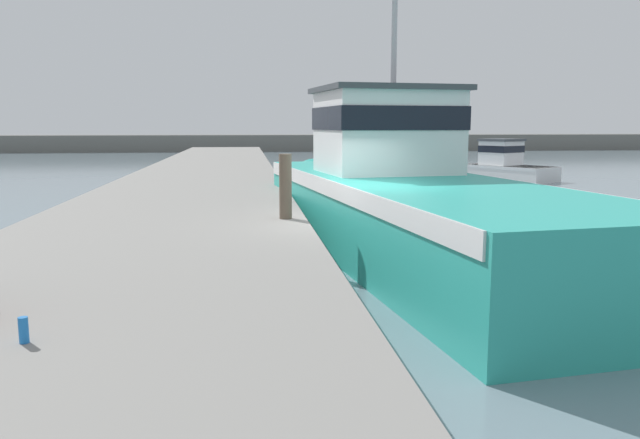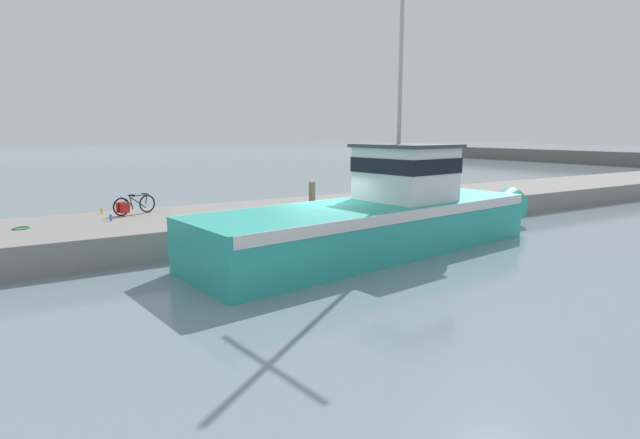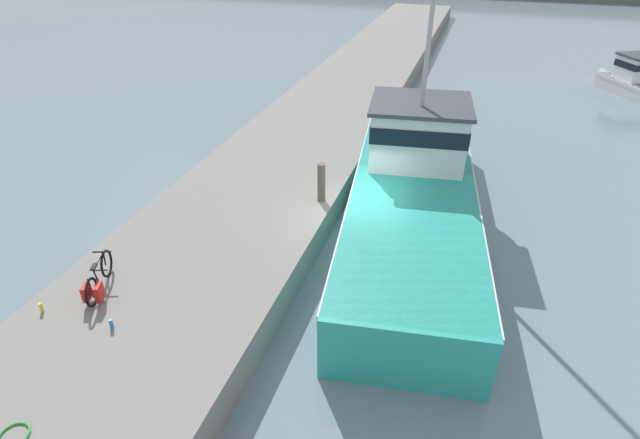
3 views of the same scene
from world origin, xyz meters
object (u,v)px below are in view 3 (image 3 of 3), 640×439
(mooring_post, at_px, (321,183))
(water_bottle_by_bike, at_px, (41,307))
(fishing_boat_main, at_px, (413,185))
(boat_red_outer, at_px, (637,80))
(water_bottle_on_curb, at_px, (111,324))
(bicycle_touring, at_px, (97,281))

(mooring_post, relative_size, water_bottle_by_bike, 5.49)
(fishing_boat_main, bearing_deg, boat_red_outer, 52.78)
(mooring_post, bearing_deg, fishing_boat_main, 27.78)
(water_bottle_by_bike, distance_m, water_bottle_on_curb, 1.81)
(water_bottle_on_curb, bearing_deg, bicycle_touring, 138.60)
(water_bottle_by_bike, bearing_deg, bicycle_touring, 48.43)
(bicycle_touring, bearing_deg, mooring_post, 37.31)
(water_bottle_by_bike, xyz_separation_m, water_bottle_on_curb, (1.81, 0.04, -0.00))
(bicycle_touring, xyz_separation_m, water_bottle_on_curb, (1.00, -0.88, -0.24))
(boat_red_outer, xyz_separation_m, mooring_post, (-12.26, -18.25, 0.82))
(bicycle_touring, bearing_deg, fishing_boat_main, 28.26)
(bicycle_touring, height_order, water_bottle_by_bike, bicycle_touring)
(fishing_boat_main, height_order, water_bottle_on_curb, fishing_boat_main)
(boat_red_outer, xyz_separation_m, bicycle_touring, (-15.86, -24.02, 0.55))
(boat_red_outer, bearing_deg, bicycle_touring, -153.58)
(bicycle_touring, height_order, water_bottle_on_curb, bicycle_touring)
(boat_red_outer, xyz_separation_m, water_bottle_by_bike, (-16.67, -24.94, 0.31))
(boat_red_outer, distance_m, mooring_post, 22.00)
(mooring_post, bearing_deg, water_bottle_by_bike, -123.40)
(boat_red_outer, height_order, bicycle_touring, boat_red_outer)
(boat_red_outer, bearing_deg, fishing_boat_main, -149.91)
(fishing_boat_main, xyz_separation_m, bicycle_touring, (-6.21, -7.15, 0.09))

